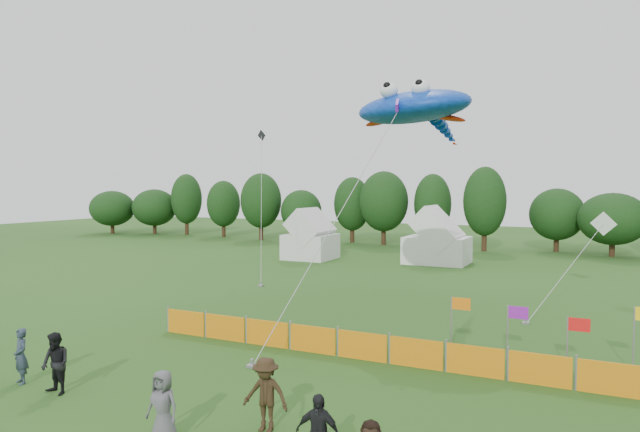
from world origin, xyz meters
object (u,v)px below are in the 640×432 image
at_px(barrier_fence, 362,346).
at_px(spectator_b, 55,364).
at_px(spectator_e, 163,406).
at_px(spectator_a, 21,356).
at_px(stingray_kite, 416,109).
at_px(tent_right, 437,241).
at_px(tent_left, 310,239).
at_px(spectator_c, 266,394).

distance_m(barrier_fence, spectator_b, 10.07).
xyz_separation_m(spectator_b, spectator_e, (5.09, -1.05, -0.05)).
xyz_separation_m(spectator_a, stingray_kite, (8.12, 15.76, 9.19)).
distance_m(tent_right, spectator_e, 34.94).
distance_m(spectator_b, spectator_e, 5.19).
bearing_deg(spectator_b, spectator_a, -178.37).
bearing_deg(barrier_fence, spectator_b, -133.96).
distance_m(tent_right, stingray_kite, 20.00).
relative_size(tent_left, spectator_c, 2.08).
height_order(tent_left, barrier_fence, tent_left).
relative_size(tent_right, stingray_kite, 0.26).
distance_m(tent_left, spectator_c, 34.50).
height_order(tent_right, spectator_c, tent_right).
xyz_separation_m(spectator_b, stingray_kite, (6.32, 15.93, 9.14)).
height_order(spectator_b, spectator_e, spectator_b).
distance_m(tent_left, stingray_kite, 22.71).
distance_m(spectator_a, spectator_e, 6.99).
bearing_deg(spectator_a, spectator_c, 21.82).
distance_m(spectator_a, stingray_kite, 19.97).
height_order(spectator_c, stingray_kite, stingray_kite).
bearing_deg(spectator_c, tent_right, 91.27).
xyz_separation_m(tent_left, spectator_a, (5.86, -31.62, -0.88)).
relative_size(barrier_fence, spectator_a, 10.18).
distance_m(spectator_a, spectator_b, 1.81).
xyz_separation_m(spectator_e, stingray_kite, (1.24, 16.98, 9.18)).
height_order(tent_left, spectator_a, tent_left).
height_order(spectator_b, stingray_kite, stingray_kite).
xyz_separation_m(tent_left, spectator_e, (12.74, -32.84, -0.88)).
relative_size(spectator_c, stingray_kite, 0.10).
relative_size(barrier_fence, stingray_kite, 0.94).
bearing_deg(spectator_e, tent_right, 91.17).
distance_m(barrier_fence, spectator_c, 6.68).
bearing_deg(spectator_c, tent_left, 109.28).
bearing_deg(tent_left, spectator_a, -79.51).
bearing_deg(spectator_b, tent_left, 110.65).
bearing_deg(stingray_kite, spectator_b, -111.65).
bearing_deg(tent_right, spectator_c, -82.83).
relative_size(spectator_c, spectator_e, 1.07).
bearing_deg(spectator_b, tent_right, 92.31).
height_order(barrier_fence, spectator_e, spectator_e).
distance_m(barrier_fence, spectator_a, 11.28).
distance_m(spectator_b, spectator_c, 7.05).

